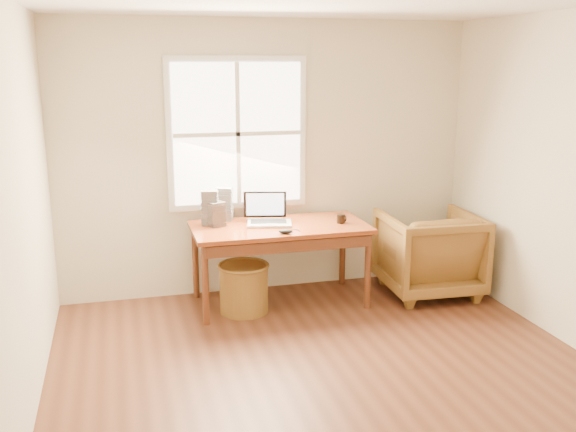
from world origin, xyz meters
name	(u,v)px	position (x,y,z in m)	size (l,w,h in m)	color
room_shell	(338,201)	(-0.02, 0.16, 1.32)	(4.04, 4.54, 2.64)	#58301E
desk	(280,227)	(0.00, 1.80, 0.73)	(1.60, 0.80, 0.04)	brown
armchair	(429,253)	(1.46, 1.68, 0.41)	(0.87, 0.89, 0.81)	brown
wicker_stool	(244,289)	(-0.37, 1.66, 0.22)	(0.44, 0.44, 0.44)	brown
laptop	(269,210)	(-0.09, 1.84, 0.89)	(0.37, 0.39, 0.28)	#AFB0B6
mouse	(285,231)	(-0.03, 1.50, 0.77)	(0.12, 0.07, 0.04)	black
coffee_mug	(341,219)	(0.57, 1.72, 0.79)	(0.07, 0.07, 0.08)	black
cd_stack_a	(224,204)	(-0.46, 2.13, 0.90)	(0.16, 0.14, 0.31)	#B1B8BD
cd_stack_b	(216,214)	(-0.57, 1.92, 0.86)	(0.14, 0.12, 0.22)	#26272B
cd_stack_c	(210,207)	(-0.61, 1.99, 0.91)	(0.14, 0.13, 0.32)	gray
cd_stack_d	(223,209)	(-0.46, 2.16, 0.85)	(0.16, 0.14, 0.20)	silver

